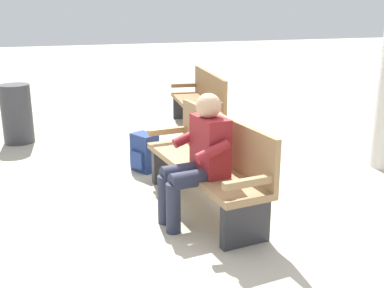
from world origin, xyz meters
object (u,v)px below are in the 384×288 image
backpack (144,153)px  trash_bin (17,114)px  person_seated (199,156)px  bench_far (200,101)px  bench_near (209,162)px

backpack → trash_bin: trash_bin is taller
trash_bin → person_seated: bearing=-153.8°
person_seated → bench_far: (3.09, -1.12, -0.17)m
backpack → bench_near: bearing=-163.7°
person_seated → bench_far: bearing=-26.0°
bench_far → backpack: bearing=147.7°
person_seated → bench_far: size_ratio=0.64×
bench_near → backpack: (1.23, 0.36, -0.24)m
person_seated → trash_bin: person_seated is taller
bench_near → trash_bin: bench_near is taller
trash_bin → bench_far: bearing=-93.1°
person_seated → trash_bin: 3.62m
backpack → trash_bin: size_ratio=0.54×
backpack → bench_far: bench_far is taller
bench_near → person_seated: (-0.27, 0.20, 0.17)m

